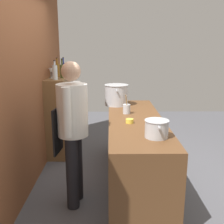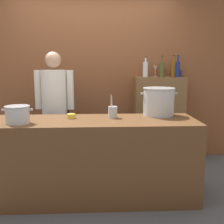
{
  "view_description": "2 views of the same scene",
  "coord_description": "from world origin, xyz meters",
  "px_view_note": "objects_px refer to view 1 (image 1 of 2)",
  "views": [
    {
      "loc": [
        -3.33,
        0.34,
        1.82
      ],
      "look_at": [
        0.04,
        0.31,
        0.98
      ],
      "focal_mm": 42.69,
      "sensor_mm": 36.0,
      "label": 1
    },
    {
      "loc": [
        0.09,
        -2.94,
        1.51
      ],
      "look_at": [
        0.26,
        0.42,
        0.91
      ],
      "focal_mm": 44.05,
      "sensor_mm": 36.0,
      "label": 2
    }
  ],
  "objects_px": {
    "wine_bottle_olive": "(62,71)",
    "spice_tin_navy": "(55,73)",
    "butter_jar": "(130,121)",
    "wine_bottle_amber": "(57,70)",
    "utensil_crock": "(127,109)",
    "wine_bottle_clear": "(55,72)",
    "wine_bottle_cobalt": "(64,69)",
    "stockpot_small": "(157,129)",
    "wine_glass_short": "(51,71)",
    "stockpot_large": "(116,95)",
    "chef": "(72,125)",
    "wine_glass_tall": "(52,71)"
  },
  "relations": [
    {
      "from": "utensil_crock",
      "to": "wine_glass_tall",
      "type": "relative_size",
      "value": 1.76
    },
    {
      "from": "utensil_crock",
      "to": "spice_tin_navy",
      "type": "xyz_separation_m",
      "value": [
        1.07,
        1.19,
        0.39
      ]
    },
    {
      "from": "wine_bottle_amber",
      "to": "wine_bottle_olive",
      "type": "relative_size",
      "value": 1.02
    },
    {
      "from": "wine_glass_tall",
      "to": "chef",
      "type": "bearing_deg",
      "value": -161.28
    },
    {
      "from": "chef",
      "to": "wine_glass_short",
      "type": "xyz_separation_m",
      "value": [
        1.47,
        0.53,
        0.46
      ]
    },
    {
      "from": "butter_jar",
      "to": "spice_tin_navy",
      "type": "relative_size",
      "value": 0.92
    },
    {
      "from": "wine_bottle_amber",
      "to": "wine_bottle_olive",
      "type": "distance_m",
      "value": 0.24
    },
    {
      "from": "wine_glass_tall",
      "to": "stockpot_small",
      "type": "bearing_deg",
      "value": -141.85
    },
    {
      "from": "stockpot_large",
      "to": "wine_glass_short",
      "type": "height_order",
      "value": "wine_glass_short"
    },
    {
      "from": "utensil_crock",
      "to": "butter_jar",
      "type": "height_order",
      "value": "utensil_crock"
    },
    {
      "from": "stockpot_large",
      "to": "spice_tin_navy",
      "type": "xyz_separation_m",
      "value": [
        0.52,
        1.06,
        0.29
      ]
    },
    {
      "from": "stockpot_small",
      "to": "wine_bottle_olive",
      "type": "xyz_separation_m",
      "value": [
        1.77,
        1.25,
        0.43
      ]
    },
    {
      "from": "chef",
      "to": "wine_bottle_olive",
      "type": "bearing_deg",
      "value": -159.52
    },
    {
      "from": "wine_bottle_cobalt",
      "to": "wine_bottle_clear",
      "type": "bearing_deg",
      "value": 173.5
    },
    {
      "from": "spice_tin_navy",
      "to": "chef",
      "type": "bearing_deg",
      "value": -163.54
    },
    {
      "from": "wine_glass_short",
      "to": "utensil_crock",
      "type": "bearing_deg",
      "value": -121.33
    },
    {
      "from": "stockpot_large",
      "to": "wine_bottle_amber",
      "type": "bearing_deg",
      "value": 66.3
    },
    {
      "from": "wine_bottle_olive",
      "to": "spice_tin_navy",
      "type": "xyz_separation_m",
      "value": [
        0.29,
        0.18,
        -0.06
      ]
    },
    {
      "from": "chef",
      "to": "wine_bottle_cobalt",
      "type": "xyz_separation_m",
      "value": [
        1.77,
        0.38,
        0.46
      ]
    },
    {
      "from": "utensil_crock",
      "to": "wine_bottle_cobalt",
      "type": "height_order",
      "value": "wine_bottle_cobalt"
    },
    {
      "from": "chef",
      "to": "utensil_crock",
      "type": "relative_size",
      "value": 6.18
    },
    {
      "from": "stockpot_small",
      "to": "butter_jar",
      "type": "xyz_separation_m",
      "value": [
        0.52,
        0.24,
        -0.07
      ]
    },
    {
      "from": "chef",
      "to": "wine_bottle_cobalt",
      "type": "distance_m",
      "value": 1.87
    },
    {
      "from": "wine_bottle_olive",
      "to": "wine_glass_short",
      "type": "xyz_separation_m",
      "value": [
        -0.06,
        0.17,
        0.0
      ]
    },
    {
      "from": "wine_bottle_amber",
      "to": "chef",
      "type": "bearing_deg",
      "value": -164.68
    },
    {
      "from": "wine_bottle_clear",
      "to": "stockpot_large",
      "type": "bearing_deg",
      "value": -89.89
    },
    {
      "from": "stockpot_large",
      "to": "wine_glass_short",
      "type": "bearing_deg",
      "value": 80.89
    },
    {
      "from": "wine_glass_tall",
      "to": "wine_bottle_amber",
      "type": "bearing_deg",
      "value": -21.39
    },
    {
      "from": "wine_glass_short",
      "to": "chef",
      "type": "bearing_deg",
      "value": -160.12
    },
    {
      "from": "wine_bottle_amber",
      "to": "utensil_crock",
      "type": "bearing_deg",
      "value": -131.27
    },
    {
      "from": "butter_jar",
      "to": "wine_glass_tall",
      "type": "height_order",
      "value": "wine_glass_tall"
    },
    {
      "from": "butter_jar",
      "to": "wine_bottle_amber",
      "type": "distance_m",
      "value": 1.91
    },
    {
      "from": "stockpot_large",
      "to": "butter_jar",
      "type": "bearing_deg",
      "value": -172.41
    },
    {
      "from": "spice_tin_navy",
      "to": "utensil_crock",
      "type": "bearing_deg",
      "value": -132.12
    },
    {
      "from": "chef",
      "to": "wine_bottle_olive",
      "type": "xyz_separation_m",
      "value": [
        1.53,
        0.36,
        0.46
      ]
    },
    {
      "from": "stockpot_small",
      "to": "wine_bottle_amber",
      "type": "xyz_separation_m",
      "value": [
        1.97,
        1.37,
        0.43
      ]
    },
    {
      "from": "wine_bottle_cobalt",
      "to": "wine_glass_tall",
      "type": "bearing_deg",
      "value": 139.51
    },
    {
      "from": "stockpot_small",
      "to": "utensil_crock",
      "type": "distance_m",
      "value": 1.02
    },
    {
      "from": "wine_bottle_amber",
      "to": "wine_bottle_olive",
      "type": "height_order",
      "value": "wine_bottle_amber"
    },
    {
      "from": "wine_bottle_amber",
      "to": "wine_glass_short",
      "type": "relative_size",
      "value": 1.91
    },
    {
      "from": "stockpot_large",
      "to": "wine_glass_tall",
      "type": "relative_size",
      "value": 2.84
    },
    {
      "from": "butter_jar",
      "to": "wine_bottle_amber",
      "type": "height_order",
      "value": "wine_bottle_amber"
    },
    {
      "from": "wine_bottle_cobalt",
      "to": "wine_glass_tall",
      "type": "xyz_separation_m",
      "value": [
        -0.19,
        0.16,
        -0.01
      ]
    },
    {
      "from": "stockpot_small",
      "to": "butter_jar",
      "type": "relative_size",
      "value": 3.28
    },
    {
      "from": "stockpot_large",
      "to": "spice_tin_navy",
      "type": "relative_size",
      "value": 4.18
    },
    {
      "from": "utensil_crock",
      "to": "wine_bottle_clear",
      "type": "bearing_deg",
      "value": 63.08
    },
    {
      "from": "stockpot_small",
      "to": "spice_tin_navy",
      "type": "height_order",
      "value": "spice_tin_navy"
    },
    {
      "from": "chef",
      "to": "wine_bottle_amber",
      "type": "relative_size",
      "value": 5.2
    },
    {
      "from": "utensil_crock",
      "to": "wine_bottle_olive",
      "type": "distance_m",
      "value": 1.35
    },
    {
      "from": "wine_bottle_olive",
      "to": "spice_tin_navy",
      "type": "distance_m",
      "value": 0.35
    }
  ]
}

